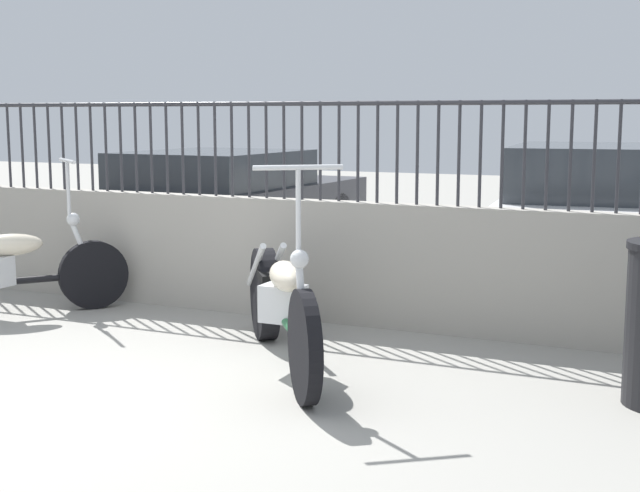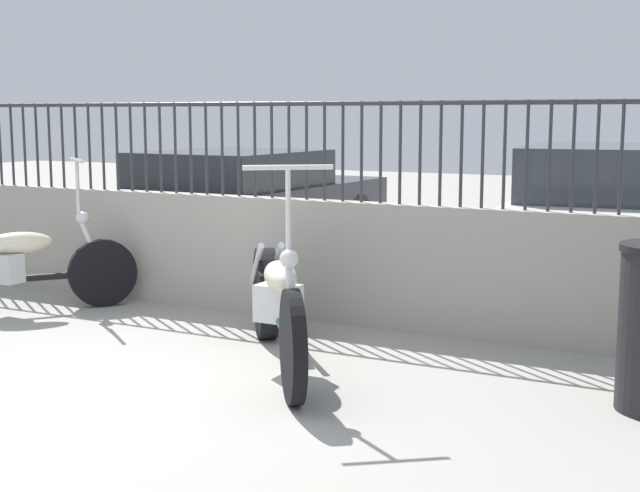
{
  "view_description": "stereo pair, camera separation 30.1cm",
  "coord_description": "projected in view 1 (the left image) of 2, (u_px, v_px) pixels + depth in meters",
  "views": [
    {
      "loc": [
        3.3,
        -3.77,
        1.63
      ],
      "look_at": [
        0.68,
        1.94,
        0.7
      ],
      "focal_mm": 50.0,
      "sensor_mm": 36.0,
      "label": 1
    },
    {
      "loc": [
        3.57,
        -3.64,
        1.63
      ],
      "look_at": [
        0.68,
        1.94,
        0.7
      ],
      "focal_mm": 50.0,
      "sensor_mm": 36.0,
      "label": 2
    }
  ],
  "objects": [
    {
      "name": "fence_railing",
      "position": [
        275.0,
        136.0,
        7.09
      ],
      "size": [
        9.22,
        0.04,
        0.77
      ],
      "color": "#2D2D33",
      "rests_on": "low_wall"
    },
    {
      "name": "car_dark_grey",
      "position": [
        221.0,
        200.0,
        10.51
      ],
      "size": [
        1.99,
        4.26,
        1.21
      ],
      "rotation": [
        0.0,
        0.0,
        1.54
      ],
      "color": "black",
      "rests_on": "ground_plane"
    },
    {
      "name": "low_wall",
      "position": [
        276.0,
        257.0,
        7.24
      ],
      "size": [
        9.22,
        0.18,
        0.96
      ],
      "color": "#9E998E",
      "rests_on": "ground_plane"
    },
    {
      "name": "ground_plane",
      "position": [
        65.0,
        408.0,
        4.99
      ],
      "size": [
        40.0,
        40.0,
        0.0
      ],
      "primitive_type": "plane",
      "color": "gray"
    },
    {
      "name": "car_white",
      "position": [
        598.0,
        215.0,
        8.52
      ],
      "size": [
        2.15,
        4.41,
        1.35
      ],
      "rotation": [
        0.0,
        0.0,
        1.68
      ],
      "color": "black",
      "rests_on": "ground_plane"
    },
    {
      "name": "motorcycle_green",
      "position": [
        279.0,
        303.0,
        5.87
      ],
      "size": [
        1.41,
        1.84,
        1.35
      ],
      "rotation": [
        0.0,
        0.0,
        -0.93
      ],
      "color": "black",
      "rests_on": "ground_plane"
    }
  ]
}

